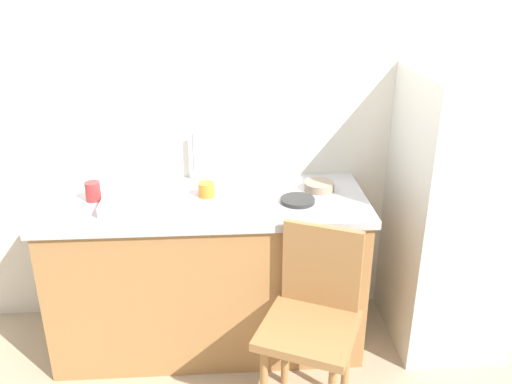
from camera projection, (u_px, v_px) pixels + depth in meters
back_wall at (220, 105)px, 2.90m from camera, size 4.80×0.10×2.48m
cabinet_base at (209, 275)px, 2.90m from camera, size 1.58×0.60×0.81m
countertop at (206, 202)px, 2.73m from camera, size 1.62×0.64×0.04m
faucet at (195, 157)px, 2.90m from camera, size 0.02×0.02×0.26m
refrigerator at (453, 214)px, 2.83m from camera, size 0.54×0.64×1.47m
chair at (312, 317)px, 2.41m from camera, size 0.53×0.53×0.89m
dish_tray at (131, 204)px, 2.60m from camera, size 0.28×0.20×0.05m
terracotta_bowl at (319, 186)px, 2.82m from camera, size 0.16×0.16×0.04m
hotplate at (298, 200)px, 2.68m from camera, size 0.17×0.17×0.02m
cup_orange at (206, 190)px, 2.74m from camera, size 0.08×0.08×0.07m
cup_red at (93, 191)px, 2.69m from camera, size 0.07×0.07×0.10m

